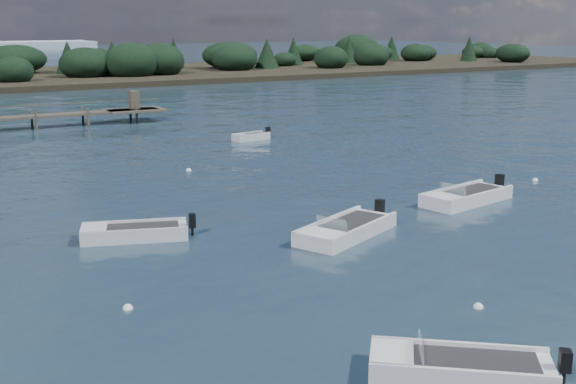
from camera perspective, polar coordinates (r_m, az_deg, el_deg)
ground at (r=76.29m, az=-17.75°, el=6.18°), size 400.00×400.00×0.00m
dinghy_mid_grey at (r=30.29m, az=-12.02°, el=-3.32°), size 4.68×2.94×1.17m
dinghy_near_olive at (r=19.13m, az=13.42°, el=-13.55°), size 4.55×4.16×1.19m
dinghy_mid_white_a at (r=30.07m, az=4.61°, el=-3.16°), size 5.55×3.84×1.30m
dinghy_mid_white_b at (r=36.53m, az=13.90°, el=-0.53°), size 5.62×2.82×1.37m
tender_far_grey_b at (r=54.34m, az=-2.93°, el=4.29°), size 3.20×1.50×1.08m
buoy_c at (r=23.18m, az=-12.54°, el=-9.01°), size 0.32×0.32×0.32m
buoy_d at (r=42.64m, az=18.95°, el=0.85°), size 0.32×0.32×0.32m
buoy_e at (r=43.43m, az=-7.85°, el=1.68°), size 0.32×0.32×0.32m
buoy_extra_a at (r=23.51m, az=14.80°, el=-8.82°), size 0.32×0.32×0.32m
far_headland at (r=121.50m, az=-10.52°, el=9.96°), size 190.00×40.00×5.80m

